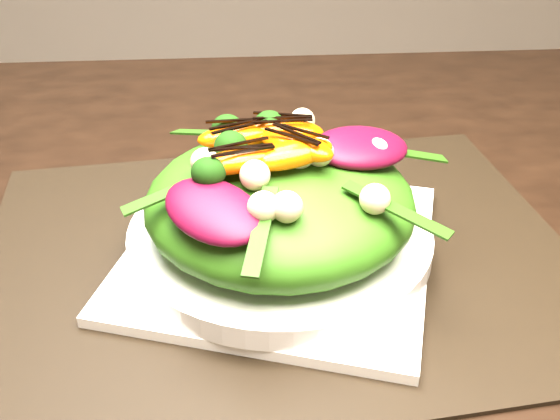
{
  "coord_description": "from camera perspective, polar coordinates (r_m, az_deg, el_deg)",
  "views": [
    {
      "loc": [
        0.13,
        -0.44,
        1.07
      ],
      "look_at": [
        0.16,
        -0.02,
        0.8
      ],
      "focal_mm": 42.0,
      "sensor_mm": 36.0,
      "label": 1
    }
  ],
  "objects": [
    {
      "name": "lettuce_mound",
      "position": [
        0.5,
        0.0,
        0.77
      ],
      "size": [
        0.26,
        0.26,
        0.07
      ],
      "primitive_type": "ellipsoid",
      "rotation": [
        0.0,
        0.0,
        -0.32
      ],
      "color": "#316312",
      "rests_on": "salad_bowl"
    },
    {
      "name": "radicchio_leaf",
      "position": [
        0.5,
        7.04,
        5.43
      ],
      "size": [
        0.09,
        0.07,
        0.02
      ],
      "primitive_type": "ellipsoid",
      "rotation": [
        0.0,
        0.0,
        0.32
      ],
      "color": "#48071B",
      "rests_on": "lettuce_mound"
    },
    {
      "name": "broccoli_floret",
      "position": [
        0.51,
        -8.15,
        6.48
      ],
      "size": [
        0.04,
        0.04,
        0.03
      ],
      "primitive_type": "sphere",
      "rotation": [
        0.0,
        0.0,
        0.09
      ],
      "color": "black",
      "rests_on": "lettuce_mound"
    },
    {
      "name": "dining_table",
      "position": [
        0.57,
        -16.92,
        -5.06
      ],
      "size": [
        1.6,
        0.9,
        0.75
      ],
      "primitive_type": "cube",
      "color": "black",
      "rests_on": "floor"
    },
    {
      "name": "plate_base",
      "position": [
        0.52,
        0.0,
        -3.4
      ],
      "size": [
        0.29,
        0.29,
        0.01
      ],
      "primitive_type": "cube",
      "rotation": [
        0.0,
        0.0,
        -0.3
      ],
      "color": "white",
      "rests_on": "placemat"
    },
    {
      "name": "macadamia_nut",
      "position": [
        0.44,
        3.07,
        2.5
      ],
      "size": [
        0.03,
        0.03,
        0.02
      ],
      "primitive_type": "sphere",
      "rotation": [
        0.0,
        0.0,
        -0.43
      ],
      "color": "beige",
      "rests_on": "lettuce_mound"
    },
    {
      "name": "balsamic_drizzle",
      "position": [
        0.49,
        -2.59,
        7.14
      ],
      "size": [
        0.05,
        0.01,
        0.0
      ],
      "primitive_type": "cube",
      "rotation": [
        0.0,
        0.0,
        -0.2
      ],
      "color": "black",
      "rests_on": "orange_segment"
    },
    {
      "name": "salad_bowl",
      "position": [
        0.51,
        0.0,
        -2.22
      ],
      "size": [
        0.25,
        0.25,
        0.02
      ],
      "primitive_type": "cylinder",
      "rotation": [
        0.0,
        0.0,
        -0.08
      ],
      "color": "silver",
      "rests_on": "plate_base"
    },
    {
      "name": "placemat",
      "position": [
        0.53,
        0.0,
        -3.96
      ],
      "size": [
        0.5,
        0.4,
        0.0
      ],
      "primitive_type": "cube",
      "rotation": [
        0.0,
        0.0,
        0.11
      ],
      "color": "black",
      "rests_on": "dining_table"
    },
    {
      "name": "orange_segment",
      "position": [
        0.5,
        -2.57,
        6.2
      ],
      "size": [
        0.07,
        0.04,
        0.02
      ],
      "primitive_type": "ellipsoid",
      "rotation": [
        0.0,
        0.0,
        -0.2
      ],
      "color": "#E55003",
      "rests_on": "lettuce_mound"
    }
  ]
}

